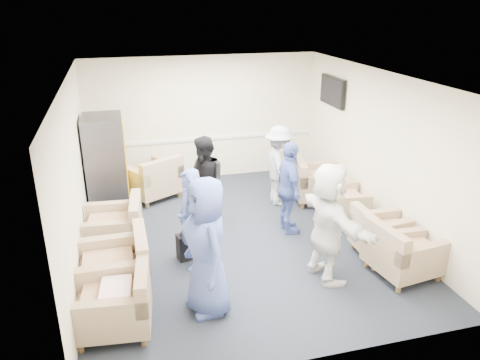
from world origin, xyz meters
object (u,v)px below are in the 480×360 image
object	(u,v)px
armchair_left_near	(119,304)
armchair_right_midfar	(339,203)
vending_machine	(106,163)
person_front_left	(207,247)
armchair_left_mid	(118,270)
armchair_left_far	(117,229)
person_mid_right	(289,188)
person_mid_left	(190,219)
armchair_right_near	(400,253)
armchair_right_far	(314,183)
person_back_left	(205,182)
armchair_right_midnear	(381,237)
person_front_right	(329,223)
armchair_corner	(154,180)
person_back_right	(279,166)

from	to	relation	value
armchair_left_near	armchair_right_midfar	size ratio (longest dim) A/B	1.09
vending_machine	person_front_left	bearing A→B (deg)	-71.48
armchair_left_mid	armchair_left_far	distance (m)	1.27
armchair_left_mid	person_mid_right	bearing A→B (deg)	111.65
person_mid_left	armchair_right_midfar	bearing A→B (deg)	98.27
armchair_left_far	vending_machine	size ratio (longest dim) A/B	0.55
vending_machine	armchair_right_near	bearing A→B (deg)	-40.91
armchair_right_far	person_back_left	size ratio (longest dim) A/B	0.65
armchair_left_far	vending_machine	distance (m)	1.79
person_back_left	person_mid_right	world-z (taller)	same
armchair_right_midnear	armchair_right_far	world-z (taller)	armchair_right_far
armchair_left_mid	armchair_right_far	world-z (taller)	armchair_left_mid
armchair_right_midnear	person_front_right	bearing A→B (deg)	108.02
armchair_left_mid	armchair_right_midfar	xyz separation A→B (m)	(3.94, 1.36, -0.05)
armchair_right_near	armchair_corner	bearing A→B (deg)	32.24
armchair_right_near	person_mid_left	bearing A→B (deg)	62.52
armchair_left_near	person_front_right	world-z (taller)	person_front_right
armchair_left_mid	person_back_left	size ratio (longest dim) A/B	0.59
armchair_right_near	person_front_left	size ratio (longest dim) A/B	0.54
armchair_left_near	armchair_left_far	xyz separation A→B (m)	(0.02, 2.02, 0.01)
armchair_left_far	armchair_right_midfar	distance (m)	3.93
armchair_left_near	armchair_left_far	distance (m)	2.02
person_back_left	armchair_corner	bearing A→B (deg)	-165.93
armchair_left_mid	armchair_corner	distance (m)	3.33
armchair_left_near	armchair_left_mid	distance (m)	0.74
armchair_left_near	armchair_right_far	distance (m)	4.91
armchair_right_near	person_front_left	xyz separation A→B (m)	(-2.86, -0.08, 0.57)
armchair_left_far	armchair_right_midnear	size ratio (longest dim) A/B	1.14
person_front_left	person_mid_right	bearing A→B (deg)	125.12
armchair_left_mid	armchair_right_midfar	size ratio (longest dim) A/B	1.06
armchair_left_mid	person_mid_right	xyz separation A→B (m)	(2.87, 1.15, 0.43)
armchair_right_midnear	person_back_right	distance (m)	2.54
armchair_right_midnear	person_back_right	bearing A→B (deg)	22.03
vending_machine	person_back_left	bearing A→B (deg)	-35.42
vending_machine	person_back_right	size ratio (longest dim) A/B	1.15
armchair_left_near	armchair_right_far	bearing A→B (deg)	134.34
person_front_left	person_mid_left	distance (m)	1.13
armchair_left_far	armchair_corner	xyz separation A→B (m)	(0.76, 1.97, 0.01)
armchair_left_mid	person_back_right	world-z (taller)	person_back_right
armchair_right_midnear	armchair_corner	distance (m)	4.58
armchair_right_midnear	person_mid_right	xyz separation A→B (m)	(-1.11, 1.18, 0.47)
armchair_left_mid	person_front_right	bearing A→B (deg)	83.03
armchair_left_mid	armchair_right_midnear	xyz separation A→B (m)	(3.98, -0.02, -0.04)
armchair_right_near	armchair_corner	world-z (taller)	armchair_corner
armchair_left_mid	armchair_right_far	xyz separation A→B (m)	(3.85, 2.28, -0.01)
armchair_left_near	armchair_right_near	xyz separation A→B (m)	(3.98, 0.19, -0.00)
armchair_right_midfar	person_mid_right	world-z (taller)	person_mid_right
armchair_left_far	armchair_right_midnear	distance (m)	4.18
vending_machine	person_mid_left	world-z (taller)	vending_machine
armchair_right_midfar	person_front_right	xyz separation A→B (m)	(-1.04, -1.71, 0.56)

